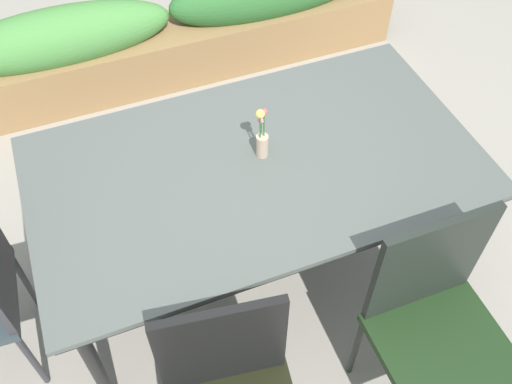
{
  "coord_description": "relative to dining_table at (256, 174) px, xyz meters",
  "views": [
    {
      "loc": [
        -0.55,
        -1.49,
        2.5
      ],
      "look_at": [
        0.02,
        -0.03,
        0.61
      ],
      "focal_mm": 40.17,
      "sensor_mm": 36.0,
      "label": 1
    }
  ],
  "objects": [
    {
      "name": "ground_plane",
      "position": [
        -0.02,
        0.03,
        -0.72
      ],
      "size": [
        12.0,
        12.0,
        0.0
      ],
      "primitive_type": "plane",
      "color": "gray"
    },
    {
      "name": "flower_vase",
      "position": [
        0.04,
        0.04,
        0.16
      ],
      "size": [
        0.05,
        0.06,
        0.25
      ],
      "color": "tan",
      "rests_on": "dining_table"
    },
    {
      "name": "dining_table",
      "position": [
        0.0,
        0.0,
        0.0
      ],
      "size": [
        1.82,
        1.03,
        0.78
      ],
      "color": "#4C514C",
      "rests_on": "ground"
    },
    {
      "name": "planter_box",
      "position": [
        0.08,
        1.66,
        -0.41
      ],
      "size": [
        3.03,
        0.4,
        0.67
      ],
      "color": "olive",
      "rests_on": "ground"
    },
    {
      "name": "chair_near_right",
      "position": [
        0.41,
        -0.79,
        -0.15
      ],
      "size": [
        0.48,
        0.48,
        1.0
      ],
      "rotation": [
        0.0,
        0.0,
        3.13
      ],
      "color": "black",
      "rests_on": "ground"
    }
  ]
}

